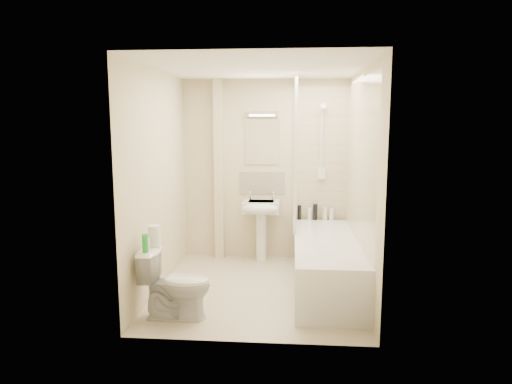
{
  "coord_description": "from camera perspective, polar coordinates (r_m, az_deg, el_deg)",
  "views": [
    {
      "loc": [
        0.36,
        -4.85,
        1.84
      ],
      "look_at": [
        -0.04,
        0.2,
        1.06
      ],
      "focal_mm": 32.0,
      "sensor_mm": 36.0,
      "label": 1
    }
  ],
  "objects": [
    {
      "name": "pipe_boxing",
      "position": [
        6.16,
        -4.65,
        2.71
      ],
      "size": [
        0.12,
        0.12,
        2.4
      ],
      "primitive_type": "cube",
      "color": "beige",
      "rests_on": "ground"
    },
    {
      "name": "tile_right",
      "position": [
        5.04,
        12.86,
        3.75
      ],
      "size": [
        0.01,
        2.1,
        1.75
      ],
      "primitive_type": "cube",
      "color": "beige",
      "rests_on": "wall_right"
    },
    {
      "name": "bottle_white_b",
      "position": [
        6.16,
        9.45,
        -2.76
      ],
      "size": [
        0.06,
        0.06,
        0.16
      ],
      "primitive_type": "cylinder",
      "color": "silver",
      "rests_on": "bathtub"
    },
    {
      "name": "wall_left",
      "position": [
        5.11,
        -12.11,
        1.31
      ],
      "size": [
        0.02,
        2.5,
        2.4
      ],
      "primitive_type": "cube",
      "color": "beige",
      "rests_on": "ground"
    },
    {
      "name": "floor",
      "position": [
        5.2,
        0.28,
        -12.01
      ],
      "size": [
        2.5,
        2.5,
        0.0
      ],
      "primitive_type": "plane",
      "color": "beige",
      "rests_on": "ground"
    },
    {
      "name": "bathtub",
      "position": [
        5.22,
        8.71,
        -8.7
      ],
      "size": [
        0.7,
        2.1,
        0.55
      ],
      "color": "white",
      "rests_on": "ground"
    },
    {
      "name": "mirror",
      "position": [
        6.11,
        0.79,
        6.27
      ],
      "size": [
        0.46,
        0.01,
        0.6
      ],
      "primitive_type": "cube",
      "color": "white",
      "rests_on": "wall_back"
    },
    {
      "name": "bottle_blue",
      "position": [
        6.15,
        7.44,
        -2.9
      ],
      "size": [
        0.05,
        0.05,
        0.12
      ],
      "primitive_type": "cylinder",
      "color": "navy",
      "rests_on": "bathtub"
    },
    {
      "name": "bottle_black_b",
      "position": [
        6.14,
        7.4,
        -2.49
      ],
      "size": [
        0.06,
        0.06,
        0.21
      ],
      "primitive_type": "cylinder",
      "color": "black",
      "rests_on": "bathtub"
    },
    {
      "name": "strip_light",
      "position": [
        6.08,
        0.78,
        9.74
      ],
      "size": [
        0.42,
        0.07,
        0.07
      ],
      "primitive_type": "cube",
      "color": "silver",
      "rests_on": "wall_back"
    },
    {
      "name": "shower_screen",
      "position": [
        5.66,
        4.95,
        4.72
      ],
      "size": [
        0.04,
        0.92,
        1.8
      ],
      "color": "white",
      "rests_on": "bathtub"
    },
    {
      "name": "toilet_roll_upper",
      "position": [
        4.44,
        -12.61,
        -4.78
      ],
      "size": [
        0.12,
        0.12,
        0.11
      ],
      "primitive_type": "cylinder",
      "color": "white",
      "rests_on": "toilet_roll_lower"
    },
    {
      "name": "ceiling",
      "position": [
        4.9,
        0.3,
        15.26
      ],
      "size": [
        2.2,
        2.5,
        0.02
      ],
      "primitive_type": "cube",
      "color": "white",
      "rests_on": "wall_back"
    },
    {
      "name": "wall_back",
      "position": [
        6.15,
        1.16,
        2.73
      ],
      "size": [
        2.2,
        0.02,
        2.4
      ],
      "primitive_type": "cube",
      "color": "beige",
      "rests_on": "ground"
    },
    {
      "name": "shower_fixture",
      "position": [
        6.07,
        8.25,
        5.84
      ],
      "size": [
        0.1,
        0.16,
        0.99
      ],
      "color": "white",
      "rests_on": "wall_back"
    },
    {
      "name": "pedestal_sink",
      "position": [
        6.0,
        0.63,
        -2.72
      ],
      "size": [
        0.48,
        0.46,
        0.93
      ],
      "color": "white",
      "rests_on": "ground"
    },
    {
      "name": "bottle_cream",
      "position": [
        6.15,
        8.63,
        -2.69
      ],
      "size": [
        0.06,
        0.06,
        0.17
      ],
      "primitive_type": "cylinder",
      "color": "beige",
      "rests_on": "bathtub"
    },
    {
      "name": "wall_right",
      "position": [
        4.95,
        13.09,
        1.04
      ],
      "size": [
        0.02,
        2.5,
        2.4
      ],
      "primitive_type": "cube",
      "color": "beige",
      "rests_on": "ground"
    },
    {
      "name": "bottle_white_a",
      "position": [
        6.14,
        6.73,
        -2.72
      ],
      "size": [
        0.05,
        0.05,
        0.16
      ],
      "primitive_type": "cylinder",
      "color": "white",
      "rests_on": "bathtub"
    },
    {
      "name": "toilet",
      "position": [
        4.46,
        -9.97,
        -11.23
      ],
      "size": [
        0.4,
        0.67,
        0.66
      ],
      "primitive_type": "imported",
      "rotation": [
        0.0,
        0.0,
        1.55
      ],
      "color": "white",
      "rests_on": "ground"
    },
    {
      "name": "tile_back",
      "position": [
        6.12,
        8.21,
        4.73
      ],
      "size": [
        0.7,
        0.01,
        1.75
      ],
      "primitive_type": "cube",
      "color": "beige",
      "rests_on": "wall_back"
    },
    {
      "name": "toilet_roll_lower",
      "position": [
        4.49,
        -12.46,
        -6.02
      ],
      "size": [
        0.1,
        0.1,
        0.1
      ],
      "primitive_type": "cylinder",
      "color": "white",
      "rests_on": "toilet"
    },
    {
      "name": "bottle_black_a",
      "position": [
        6.13,
        5.44,
        -2.55
      ],
      "size": [
        0.05,
        0.05,
        0.19
      ],
      "primitive_type": "cylinder",
      "color": "black",
      "rests_on": "bathtub"
    },
    {
      "name": "green_bottle",
      "position": [
        4.3,
        -13.68,
        -6.26
      ],
      "size": [
        0.06,
        0.06,
        0.17
      ],
      "primitive_type": "cylinder",
      "color": "green",
      "rests_on": "toilet"
    },
    {
      "name": "splashback",
      "position": [
        6.16,
        0.78,
        1.15
      ],
      "size": [
        0.6,
        0.02,
        0.3
      ],
      "primitive_type": "cube",
      "color": "beige",
      "rests_on": "wall_back"
    }
  ]
}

